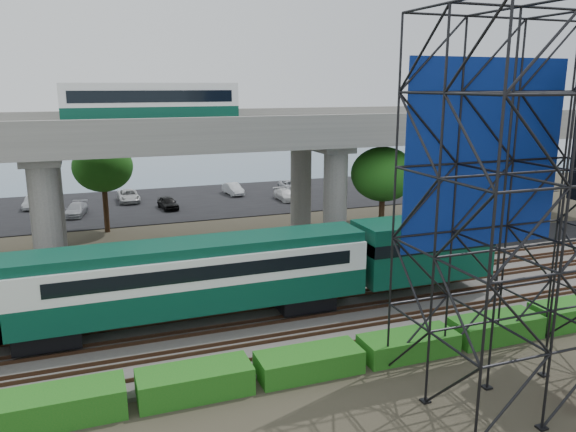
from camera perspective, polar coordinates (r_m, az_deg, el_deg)
name	(u,v)px	position (r m, az deg, el deg)	size (l,w,h in m)	color
ground	(258,336)	(28.78, -3.08, -12.10)	(140.00, 140.00, 0.00)	#474233
ballast_bed	(247,319)	(30.49, -4.21, -10.41)	(90.00, 12.00, 0.20)	slate
service_road	(211,272)	(38.21, -7.78, -5.61)	(90.00, 5.00, 0.08)	black
parking_lot	(162,204)	(60.62, -12.67, 1.25)	(90.00, 18.00, 0.08)	black
harbor_water	(140,173)	(82.16, -14.79, 4.21)	(140.00, 40.00, 0.03)	slate
rail_tracks	(247,316)	(30.41, -4.22, -10.10)	(90.00, 9.52, 0.16)	#472D1E
commuter_train	(225,272)	(29.21, -6.43, -5.68)	(29.30, 3.06, 4.30)	black
overpass	(189,142)	(41.75, -10.07, 7.41)	(80.00, 12.00, 12.40)	#9E9B93
scaffold_tower	(533,210)	(24.16, 23.65, 0.56)	(9.36, 6.36, 15.00)	black
hedge_strip	(309,361)	(25.21, 2.17, -14.55)	(34.60, 1.80, 1.20)	#155F16
trees	(127,181)	(41.70, -16.02, 3.43)	(40.94, 16.94, 7.69)	#382314
parked_cars	(166,198)	(60.30, -12.32, 1.83)	(35.40, 9.47, 1.29)	silver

